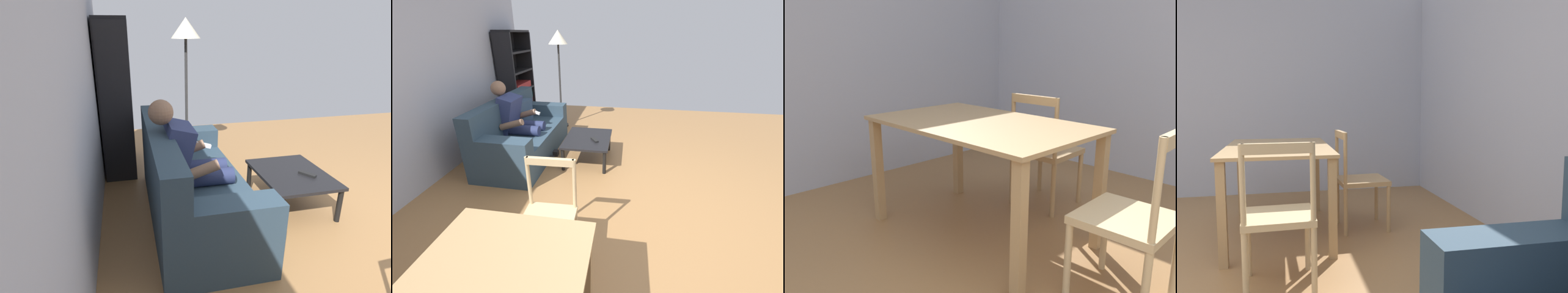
# 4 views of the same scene
# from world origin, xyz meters

# --- Properties ---
(ground_plane) EXTENTS (8.55, 8.55, 0.00)m
(ground_plane) POSITION_xyz_m (0.00, 0.00, 0.00)
(ground_plane) COLOR #9E7042
(couch) EXTENTS (1.92, 0.86, 0.89)m
(couch) POSITION_xyz_m (1.30, 2.03, 0.33)
(couch) COLOR #2D4251
(couch) RESTS_ON ground_plane
(person_lounging) EXTENTS (0.59, 0.91, 1.17)m
(person_lounging) POSITION_xyz_m (1.23, 2.03, 0.60)
(person_lounging) COLOR navy
(person_lounging) RESTS_ON ground_plane
(coffee_table) EXTENTS (0.84, 0.66, 0.36)m
(coffee_table) POSITION_xyz_m (1.28, 0.98, 0.32)
(coffee_table) COLOR black
(coffee_table) RESTS_ON ground_plane
(tv_remote) EXTENTS (0.17, 0.13, 0.02)m
(tv_remote) POSITION_xyz_m (1.19, 0.86, 0.37)
(tv_remote) COLOR black
(tv_remote) RESTS_ON coffee_table
(bookshelf) EXTENTS (0.92, 0.36, 1.83)m
(bookshelf) POSITION_xyz_m (2.68, 2.66, 0.74)
(bookshelf) COLOR black
(bookshelf) RESTS_ON ground_plane
(dining_chair_facing_couch) EXTENTS (0.43, 0.43, 0.90)m
(dining_chair_facing_couch) POSITION_xyz_m (-0.59, 0.99, 0.44)
(dining_chair_facing_couch) COLOR #D1B27F
(dining_chair_facing_couch) RESTS_ON ground_plane
(floor_lamp) EXTENTS (0.36, 0.36, 1.83)m
(floor_lamp) POSITION_xyz_m (2.69, 1.76, 1.55)
(floor_lamp) COLOR black
(floor_lamp) RESTS_ON ground_plane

